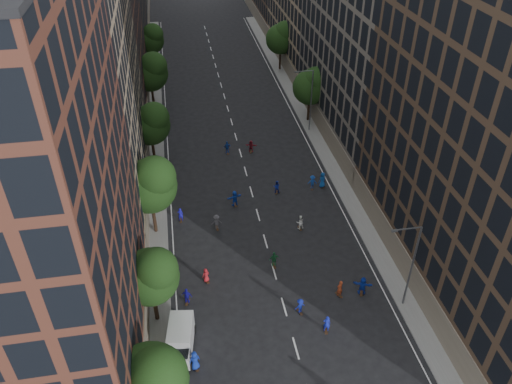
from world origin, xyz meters
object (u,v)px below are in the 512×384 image
streetlamp_near (410,263)px  cargo_van (180,339)px  skater_0 (195,361)px  skater_1 (327,324)px  streetlamp_far (310,97)px

streetlamp_near → cargo_van: size_ratio=1.96×
streetlamp_near → skater_0: streetlamp_near is taller
skater_1 → skater_0: bearing=19.4°
streetlamp_near → skater_0: 19.45m
cargo_van → streetlamp_far: bearing=68.9°
streetlamp_near → skater_1: streetlamp_near is taller
streetlamp_near → cargo_van: bearing=-175.7°
streetlamp_near → streetlamp_far: bearing=90.0°
streetlamp_far → skater_0: streetlamp_far is taller
streetlamp_near → skater_0: (-18.66, -3.48, -4.24)m
streetlamp_far → skater_0: size_ratio=4.87×
streetlamp_far → skater_0: bearing=-117.1°
streetlamp_far → cargo_van: streetlamp_far is taller
skater_0 → skater_1: bearing=167.2°
skater_1 → streetlamp_near: bearing=-156.9°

